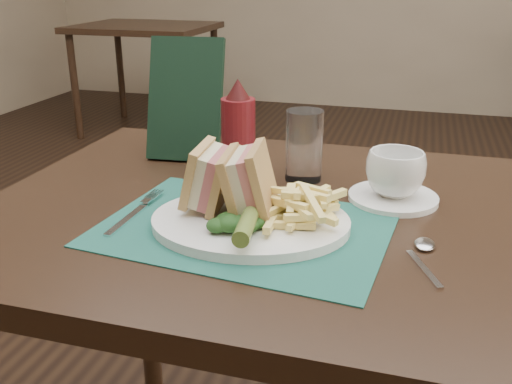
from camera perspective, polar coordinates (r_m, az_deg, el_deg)
floor at (r=1.76m, az=4.76°, el=-17.81°), size 7.00×7.00×0.00m
wall_back at (r=4.98m, az=13.04°, el=8.08°), size 6.00×0.00×6.00m
table_main at (r=1.15m, az=0.03°, el=-18.68°), size 0.90×0.75×0.75m
table_bg_left at (r=4.18m, az=-10.76°, el=11.01°), size 0.90×0.75×0.75m
placemat at (r=0.86m, az=-1.18°, el=-3.58°), size 0.45×0.34×0.00m
plate at (r=0.86m, az=-0.55°, el=-3.03°), size 0.33×0.29×0.01m
sandwich_half_a at (r=0.89m, az=-5.89°, el=1.65°), size 0.08×0.11×0.10m
sandwich_half_b at (r=0.86m, az=-2.10°, el=1.26°), size 0.09×0.11×0.11m
kale_garnish at (r=0.81m, az=-1.81°, el=-3.22°), size 0.11×0.08×0.03m
pickle_spear at (r=0.79m, az=-0.86°, el=-3.05°), size 0.04×0.12×0.03m
fries_pile at (r=0.85m, az=4.71°, el=-1.09°), size 0.18×0.20×0.05m
fork at (r=0.93m, az=-11.96°, el=-1.74°), size 0.04×0.17×0.01m
spoon at (r=0.80m, az=16.48°, el=-6.34°), size 0.09×0.15×0.01m
saucer at (r=0.99m, az=13.53°, el=-0.55°), size 0.16×0.16×0.01m
coffee_cup at (r=0.98m, az=13.75°, el=1.81°), size 0.14×0.14×0.08m
drinking_glass at (r=1.04m, az=4.83°, el=4.64°), size 0.09×0.09×0.13m
ketchup_bottle at (r=1.04m, az=-1.78°, el=6.23°), size 0.08×0.08×0.19m
check_presenter at (r=1.17m, az=-7.08°, el=9.18°), size 0.16×0.11×0.24m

